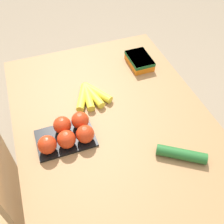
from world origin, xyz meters
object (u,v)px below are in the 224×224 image
at_px(carrot_bag, 139,60).
at_px(cucumber_near, 181,154).
at_px(banana_bunch, 90,95).
at_px(tomato_pack, 68,133).

distance_m(carrot_bag, cucumber_near, 0.62).
bearing_deg(banana_bunch, carrot_bag, -64.46).
distance_m(tomato_pack, carrot_bag, 0.61).
xyz_separation_m(banana_bunch, cucumber_near, (-0.45, -0.25, 0.00)).
height_order(banana_bunch, carrot_bag, carrot_bag).
distance_m(banana_bunch, cucumber_near, 0.51).
relative_size(carrot_bag, cucumber_near, 0.88).
xyz_separation_m(carrot_bag, cucumber_near, (-0.61, 0.09, -0.01)).
relative_size(banana_bunch, cucumber_near, 0.98).
bearing_deg(carrot_bag, cucumber_near, 172.06).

